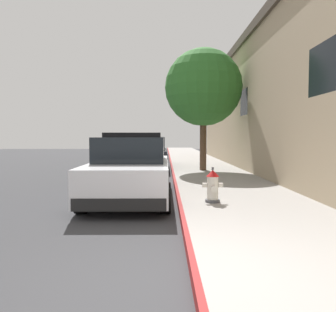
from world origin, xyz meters
name	(u,v)px	position (x,y,z in m)	size (l,w,h in m)	color
ground_plane	(60,179)	(-4.51, 10.00, -0.10)	(32.81, 60.00, 0.20)	#353538
sidewalk_pavement	(212,174)	(1.49, 10.00, 0.08)	(2.97, 60.00, 0.16)	gray
curb_painted_edge	(173,174)	(-0.04, 10.00, 0.08)	(0.08, 60.00, 0.16)	maroon
storefront_building	(331,104)	(6.69, 11.07, 2.94)	(7.67, 25.82, 5.86)	tan
police_cruiser	(132,169)	(-1.22, 5.27, 0.74)	(1.94, 4.84, 1.68)	white
parked_car_silver_ahead	(148,154)	(-1.20, 13.10, 0.74)	(1.94, 4.84, 1.56)	black
fire_hydrant	(213,186)	(0.67, 3.90, 0.51)	(0.44, 0.40, 0.76)	#4C4C51
street_tree	(203,88)	(1.25, 11.02, 3.63)	(3.23, 3.23, 5.10)	brown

